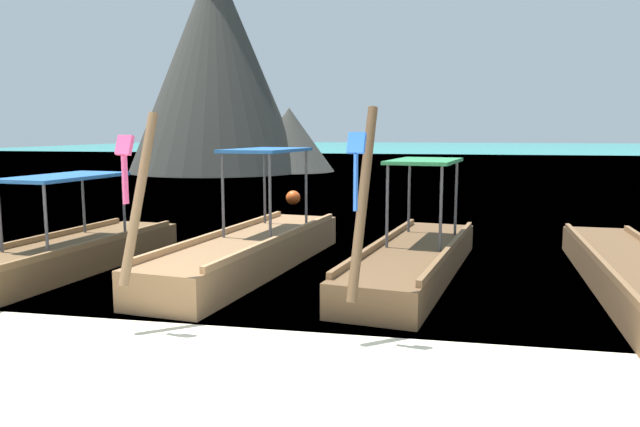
% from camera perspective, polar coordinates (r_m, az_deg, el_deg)
% --- Properties ---
extents(ground, '(120.00, 120.00, 0.00)m').
position_cam_1_polar(ground, '(5.51, -9.40, -18.59)').
color(ground, beige).
extents(sea_water, '(120.00, 120.00, 0.00)m').
position_cam_1_polar(sea_water, '(67.00, 9.87, 5.64)').
color(sea_water, teal).
rests_on(sea_water, ground).
extents(longtail_boat_violet_ribbon, '(2.01, 7.37, 2.59)m').
position_cam_1_polar(longtail_boat_violet_ribbon, '(10.88, -25.48, -4.24)').
color(longtail_boat_violet_ribbon, brown).
rests_on(longtail_boat_violet_ribbon, ground).
extents(longtail_boat_pink_ribbon, '(2.06, 6.55, 2.68)m').
position_cam_1_polar(longtail_boat_pink_ribbon, '(10.71, -6.58, -3.43)').
color(longtail_boat_pink_ribbon, olive).
rests_on(longtail_boat_pink_ribbon, ground).
extents(longtail_boat_blue_ribbon, '(2.18, 6.38, 2.74)m').
position_cam_1_polar(longtail_boat_blue_ribbon, '(10.30, 8.90, -4.13)').
color(longtail_boat_blue_ribbon, brown).
rests_on(longtail_boat_blue_ribbon, ground).
extents(longtail_boat_orange_ribbon, '(1.55, 7.09, 2.60)m').
position_cam_1_polar(longtail_boat_orange_ribbon, '(10.37, 27.51, -5.22)').
color(longtail_boat_orange_ribbon, brown).
rests_on(longtail_boat_orange_ribbon, ground).
extents(karst_rock, '(12.15, 10.46, 12.56)m').
position_cam_1_polar(karst_rock, '(37.11, -9.31, 13.21)').
color(karst_rock, '#383833').
rests_on(karst_rock, ground).
extents(mooring_buoy_near, '(0.48, 0.48, 0.48)m').
position_cam_1_polar(mooring_buoy_near, '(19.96, -2.56, 1.50)').
color(mooring_buoy_near, '#EA5119').
rests_on(mooring_buoy_near, sea_water).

